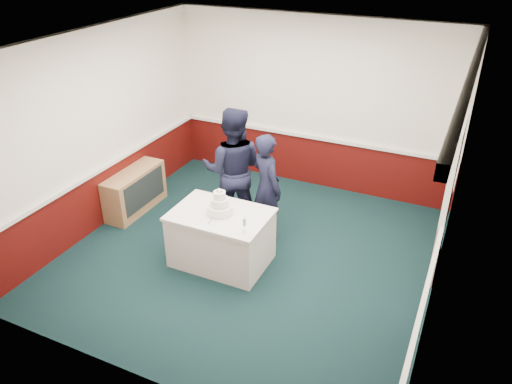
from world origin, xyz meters
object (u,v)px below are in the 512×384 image
at_px(cake_table, 221,237).
at_px(person_woman, 267,187).
at_px(cake_knife, 211,220).
at_px(wedding_cake, 220,206).
at_px(person_man, 233,170).
at_px(sideboard, 135,191).
at_px(champagne_flute, 244,223).

height_order(cake_table, person_woman, person_woman).
relative_size(cake_knife, person_woman, 0.13).
bearing_deg(wedding_cake, person_man, 107.11).
height_order(sideboard, champagne_flute, champagne_flute).
bearing_deg(cake_table, person_woman, 71.46).
bearing_deg(wedding_cake, cake_table, -90.00).
bearing_deg(sideboard, cake_knife, -24.28).
distance_m(cake_knife, champagne_flute, 0.55).
bearing_deg(cake_knife, champagne_flute, -22.93).
xyz_separation_m(champagne_flute, person_man, (-0.79, 1.22, 0.04)).
xyz_separation_m(cake_table, champagne_flute, (0.50, -0.28, 0.53)).
xyz_separation_m(cake_table, wedding_cake, (0.00, 0.00, 0.50)).
bearing_deg(wedding_cake, champagne_flute, -29.25).
bearing_deg(sideboard, champagne_flute, -21.16).
distance_m(champagne_flute, person_woman, 1.18).
xyz_separation_m(cake_knife, champagne_flute, (0.53, -0.08, 0.14)).
bearing_deg(cake_knife, cake_table, 67.12).
height_order(cake_table, person_man, person_man).
xyz_separation_m(sideboard, person_man, (1.69, 0.26, 0.62)).
relative_size(cake_table, person_woman, 0.79).
bearing_deg(champagne_flute, wedding_cake, 150.75).
bearing_deg(person_woman, champagne_flute, 134.68).
bearing_deg(wedding_cake, sideboard, 161.04).
xyz_separation_m(person_man, person_woman, (0.59, -0.06, -0.14)).
distance_m(person_man, person_woman, 0.61).
bearing_deg(cake_table, sideboard, 161.04).
bearing_deg(cake_knife, wedding_cake, 67.12).
bearing_deg(person_man, wedding_cake, 88.47).
bearing_deg(person_woman, sideboard, 39.67).
relative_size(wedding_cake, person_man, 0.19).
bearing_deg(champagne_flute, sideboard, 158.84).
height_order(cake_table, cake_knife, cake_knife).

